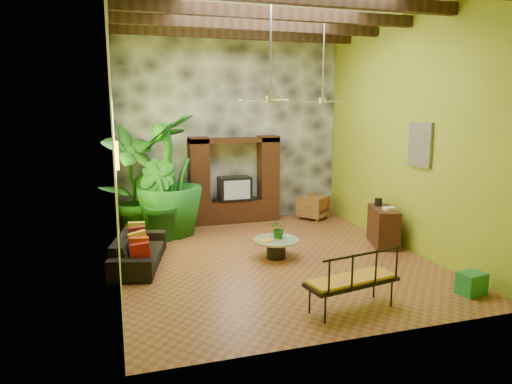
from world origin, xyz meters
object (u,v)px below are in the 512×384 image
object	(u,v)px
tall_plant_b	(159,200)
entertainment_center	(234,186)
side_console	(383,227)
green_bin	(472,283)
iron_bench	(355,278)
ceiling_fan_back	(323,92)
wicker_armchair	(313,207)
tall_plant_a	(132,181)
coffee_table	(276,246)
tall_plant_c	(169,175)
sofa	(139,250)
ceiling_fan_front	(271,88)

from	to	relation	value
tall_plant_b	entertainment_center	bearing A→B (deg)	27.66
side_console	green_bin	world-z (taller)	side_console
iron_bench	side_console	world-z (taller)	iron_bench
ceiling_fan_back	wicker_armchair	world-z (taller)	ceiling_fan_back
tall_plant_a	tall_plant_b	size ratio (longest dim) A/B	1.41
coffee_table	green_bin	xyz separation A→B (m)	(2.47, -2.69, -0.07)
coffee_table	iron_bench	bearing A→B (deg)	-84.11
wicker_armchair	tall_plant_c	bearing A→B (deg)	-31.66
tall_plant_a	wicker_armchair	bearing A→B (deg)	2.43
sofa	tall_plant_a	xyz separation A→B (m)	(0.00, 2.29, 1.01)
wicker_armchair	coffee_table	bearing A→B (deg)	15.92
entertainment_center	tall_plant_c	bearing A→B (deg)	-157.40
wicker_armchair	iron_bench	xyz separation A→B (m)	(-1.81, -5.59, 0.21)
tall_plant_c	green_bin	world-z (taller)	tall_plant_c
ceiling_fan_back	tall_plant_b	size ratio (longest dim) A/B	0.99
ceiling_fan_back	iron_bench	xyz separation A→B (m)	(-1.26, -3.96, -2.86)
iron_bench	side_console	distance (m)	3.67
ceiling_fan_back	tall_plant_b	xyz separation A→B (m)	(-3.69, 0.84, -2.46)
wicker_armchair	entertainment_center	bearing A→B (deg)	-46.14
ceiling_fan_front	tall_plant_c	xyz separation A→B (m)	(-1.60, 2.79, -1.95)
sofa	ceiling_fan_back	bearing A→B (deg)	-65.70
entertainment_center	ceiling_fan_front	bearing A→B (deg)	-93.24
tall_plant_c	iron_bench	bearing A→B (deg)	-67.40
ceiling_fan_front	coffee_table	xyz separation A→B (m)	(0.26, 0.35, -3.15)
ceiling_fan_front	tall_plant_a	bearing A→B (deg)	129.01
ceiling_fan_front	side_console	bearing A→B (deg)	9.85
green_bin	wicker_armchair	bearing A→B (deg)	93.90
ceiling_fan_front	ceiling_fan_back	size ratio (longest dim) A/B	1.00
coffee_table	iron_bench	size ratio (longest dim) A/B	0.61
sofa	tall_plant_b	xyz separation A→B (m)	(0.56, 1.70, 0.63)
entertainment_center	ceiling_fan_back	world-z (taller)	ceiling_fan_back
ceiling_fan_back	iron_bench	size ratio (longest dim) A/B	1.21
tall_plant_c	side_console	distance (m)	5.11
wicker_armchair	tall_plant_a	bearing A→B (deg)	-35.60
ceiling_fan_front	wicker_armchair	xyz separation A→B (m)	(2.36, 3.23, -3.07)
ceiling_fan_front	ceiling_fan_back	world-z (taller)	same
tall_plant_a	ceiling_fan_back	bearing A→B (deg)	-18.53
tall_plant_a	tall_plant_c	size ratio (longest dim) A/B	0.91
side_console	tall_plant_b	bearing A→B (deg)	175.18
entertainment_center	coffee_table	distance (m)	3.26
coffee_table	green_bin	distance (m)	3.65
sofa	iron_bench	world-z (taller)	iron_bench
ceiling_fan_front	ceiling_fan_back	xyz separation A→B (m)	(1.80, 1.60, 0.00)
entertainment_center	side_console	bearing A→B (deg)	-48.93
tall_plant_c	coffee_table	world-z (taller)	tall_plant_c
wicker_armchair	tall_plant_b	distance (m)	4.37
ceiling_fan_back	side_console	world-z (taller)	ceiling_fan_back
tall_plant_b	iron_bench	xyz separation A→B (m)	(2.44, -4.80, -0.40)
tall_plant_a	tall_plant_c	world-z (taller)	tall_plant_c
coffee_table	iron_bench	xyz separation A→B (m)	(0.28, -2.71, 0.28)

